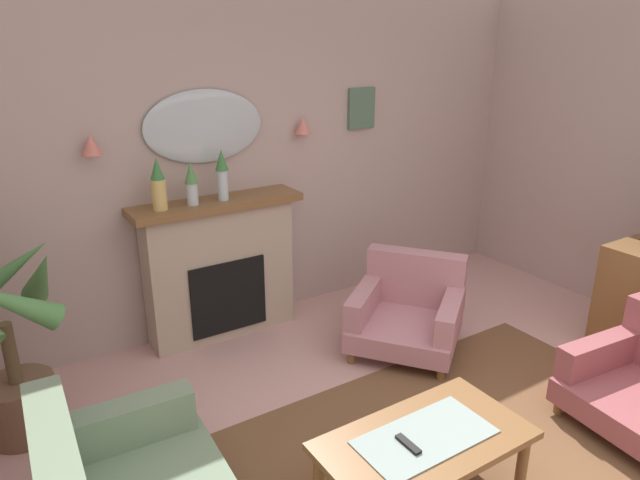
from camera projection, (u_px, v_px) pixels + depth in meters
name	position (u px, v px, depth m)	size (l,w,h in m)	color
wall_back	(261.00, 162.00, 4.82)	(6.40, 0.10, 2.73)	#B29993
fireplace	(221.00, 270.00, 4.65)	(1.36, 0.36, 1.16)	tan
mantel_vase_right	(158.00, 185.00, 4.14)	(0.11, 0.11, 0.39)	tan
mantel_vase_centre	(191.00, 182.00, 4.27)	(0.10, 0.10, 0.33)	silver
mantel_vase_left	(222.00, 172.00, 4.38)	(0.10, 0.10, 0.40)	silver
wall_mirror	(205.00, 127.00, 4.38)	(0.96, 0.06, 0.56)	#B2BCC6
wall_sconce_left	(91.00, 145.00, 3.92)	(0.14, 0.14, 0.14)	#D17066
wall_sconce_right	(303.00, 125.00, 4.79)	(0.14, 0.14, 0.14)	#D17066
framed_picture	(361.00, 108.00, 5.13)	(0.28, 0.03, 0.36)	#4C6B56
coffee_table	(424.00, 446.00, 2.93)	(1.10, 0.60, 0.45)	brown
tv_remote	(408.00, 445.00, 2.84)	(0.04, 0.16, 0.02)	black
armchair_near_fireplace	(409.00, 309.00, 4.56)	(1.14, 1.13, 0.71)	#B77A84
potted_plant_corner_palm	(7.00, 346.00, 3.41)	(0.80, 0.81, 1.28)	brown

